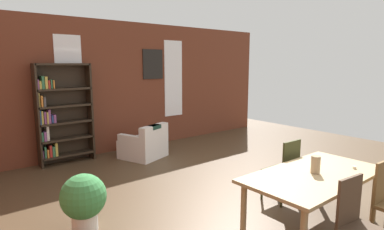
% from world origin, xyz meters
% --- Properties ---
extents(ground_plane, '(10.94, 10.94, 0.00)m').
position_xyz_m(ground_plane, '(0.00, 0.00, 0.00)').
color(ground_plane, '#4D3925').
extents(back_wall_brick, '(8.59, 0.12, 2.99)m').
position_xyz_m(back_wall_brick, '(0.00, 4.27, 1.50)').
color(back_wall_brick, brown).
rests_on(back_wall_brick, ground).
extents(window_pane_0, '(0.55, 0.02, 1.95)m').
position_xyz_m(window_pane_0, '(-1.33, 4.20, 1.65)').
color(window_pane_0, white).
extents(window_pane_1, '(0.55, 0.02, 1.95)m').
position_xyz_m(window_pane_1, '(1.33, 4.20, 1.65)').
color(window_pane_1, white).
extents(dining_table, '(1.86, 0.96, 0.73)m').
position_xyz_m(dining_table, '(-0.06, -0.65, 0.65)').
color(dining_table, '#9B8058').
rests_on(dining_table, ground).
extents(vase_on_table, '(0.11, 0.11, 0.21)m').
position_xyz_m(vase_on_table, '(-0.05, -0.65, 0.84)').
color(vase_on_table, '#998466').
rests_on(vase_on_table, dining_table).
extents(tealight_candle_0, '(0.04, 0.04, 0.03)m').
position_xyz_m(tealight_candle_0, '(0.48, -0.87, 0.75)').
color(tealight_candle_0, silver).
rests_on(tealight_candle_0, dining_table).
extents(dining_chair_far_right, '(0.41, 0.41, 0.95)m').
position_xyz_m(dining_chair_far_right, '(0.36, 0.06, 0.51)').
color(dining_chair_far_right, '#2E3117').
rests_on(dining_chair_far_right, ground).
extents(dining_chair_near_left, '(0.44, 0.44, 0.95)m').
position_xyz_m(dining_chair_near_left, '(-0.47, -1.36, 0.51)').
color(dining_chair_near_left, '#453324').
rests_on(dining_chair_near_left, ground).
extents(bookshelf_tall, '(1.08, 0.28, 2.04)m').
position_xyz_m(bookshelf_tall, '(-1.60, 4.03, 1.02)').
color(bookshelf_tall, '#2D2319').
rests_on(bookshelf_tall, ground).
extents(armchair_white, '(1.02, 1.02, 0.75)m').
position_xyz_m(armchair_white, '(-0.09, 3.32, 0.28)').
color(armchair_white, silver).
rests_on(armchair_white, ground).
extents(potted_plant_by_shelf, '(0.55, 0.55, 0.72)m').
position_xyz_m(potted_plant_by_shelf, '(-2.24, 1.11, 0.40)').
color(potted_plant_by_shelf, silver).
rests_on(potted_plant_by_shelf, ground).
extents(framed_picture, '(0.56, 0.03, 0.72)m').
position_xyz_m(framed_picture, '(0.71, 4.19, 2.02)').
color(framed_picture, black).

